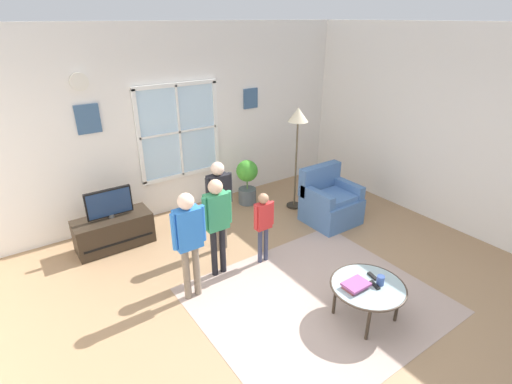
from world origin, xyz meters
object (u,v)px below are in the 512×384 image
Objects in this scene: remote_near_cup at (375,285)px; potted_plant_by_window at (247,179)px; person_red_shirt at (263,220)px; remote_near_books at (373,276)px; person_blue_shirt at (189,235)px; book_stack at (356,285)px; person_green_shirt at (217,217)px; television at (109,203)px; coffee_table at (368,287)px; tv_stand at (114,231)px; armchair at (330,202)px; floor_lamp at (298,125)px; cup at (380,280)px; person_black_shirt at (219,196)px.

potted_plant_by_window is at bearing 81.30° from remote_near_cup.
remote_near_books is at bearing -73.03° from person_red_shirt.
book_stack is at bearing -47.23° from person_blue_shirt.
person_red_shirt is at bearing -9.46° from person_green_shirt.
television is at bearing 121.04° from remote_near_cup.
coffee_table is at bearing -155.35° from remote_near_books.
tv_stand is 2.18m from person_red_shirt.
floor_lamp is at bearing 99.64° from armchair.
person_blue_shirt is (-2.61, -0.43, 0.51)m from armchair.
television reaches higher than cup.
person_green_shirt is at bearing -57.81° from tv_stand.
book_stack is (-1.38, -1.76, 0.13)m from armchair.
book_stack is 2.12m from person_black_shirt.
armchair is at bearing 57.35° from remote_near_cup.
person_red_shirt is 0.58× the size of floor_lamp.
person_black_shirt reaches higher than television.
armchair is at bearing -8.41° from person_black_shirt.
armchair is at bearing -61.16° from potted_plant_by_window.
television is 3.52m from coffee_table.
tv_stand is at bearing 104.39° from person_blue_shirt.
person_blue_shirt is at bearing 139.19° from remote_near_books.
person_black_shirt reaches higher than cup.
coffee_table is at bearing 153.43° from cup.
television is at bearing 123.42° from remote_near_books.
coffee_table is at bearing -59.29° from television.
coffee_table is 0.62× the size of person_green_shirt.
armchair is (3.03, -1.21, -0.35)m from television.
coffee_table is 3.15m from potted_plant_by_window.
person_red_shirt reaches higher than potted_plant_by_window.
person_blue_shirt is at bearing -170.75° from armchair.
armchair is at bearing 58.05° from remote_near_books.
book_stack reaches higher than tv_stand.
potted_plant_by_window is (2.32, 0.08, -0.23)m from television.
person_red_shirt reaches higher than tv_stand.
cup is (1.91, -3.08, 0.25)m from tv_stand.
tv_stand is 10.07× the size of cup.
person_green_shirt is 2.31m from floor_lamp.
armchair is at bearing 55.63° from coffee_table.
person_black_shirt is at bearing -38.04° from tv_stand.
armchair is 1.92m from person_black_shirt.
person_blue_shirt reaches higher than person_black_shirt.
armchair is 2.06m from remote_near_books.
potted_plant_by_window reaches higher than coffee_table.
cup reaches higher than book_stack.
potted_plant_by_window is (2.32, 0.08, 0.22)m from tv_stand.
remote_near_cup is at bearing -60.03° from person_green_shirt.
person_green_shirt is at bearing 170.54° from person_red_shirt.
remote_near_books is at bearing -97.12° from potted_plant_by_window.
floor_lamp is at bearing 14.28° from person_black_shirt.
television is at bearing 122.25° from person_green_shirt.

